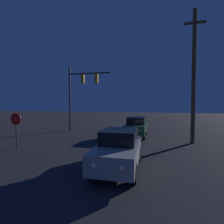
# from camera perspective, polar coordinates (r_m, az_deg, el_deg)

# --- Properties ---
(car_near) EXTENTS (1.85, 4.11, 1.67)m
(car_near) POSITION_cam_1_polar(r_m,az_deg,el_deg) (7.66, 2.27, -11.98)
(car_near) COLOR #99999E
(car_near) RESTS_ON ground_plane
(car_far) EXTENTS (1.74, 4.07, 1.67)m
(car_far) POSITION_cam_1_polar(r_m,az_deg,el_deg) (15.15, 7.88, -4.72)
(car_far) COLOR #1E4728
(car_far) RESTS_ON ground_plane
(traffic_signal_mast) EXTENTS (4.47, 0.30, 6.61)m
(traffic_signal_mast) POSITION_cam_1_polar(r_m,az_deg,el_deg) (18.13, -10.62, 7.60)
(traffic_signal_mast) COLOR #2D2D2D
(traffic_signal_mast) RESTS_ON ground_plane
(stop_sign) EXTENTS (0.75, 0.07, 2.22)m
(stop_sign) POSITION_cam_1_polar(r_m,az_deg,el_deg) (12.40, -28.87, -3.33)
(stop_sign) COLOR #2D2D2D
(stop_sign) RESTS_ON ground_plane
(utility_pole) EXTENTS (1.42, 0.28, 9.29)m
(utility_pole) POSITION_cam_1_polar(r_m,az_deg,el_deg) (13.65, 25.14, 10.83)
(utility_pole) COLOR brown
(utility_pole) RESTS_ON ground_plane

